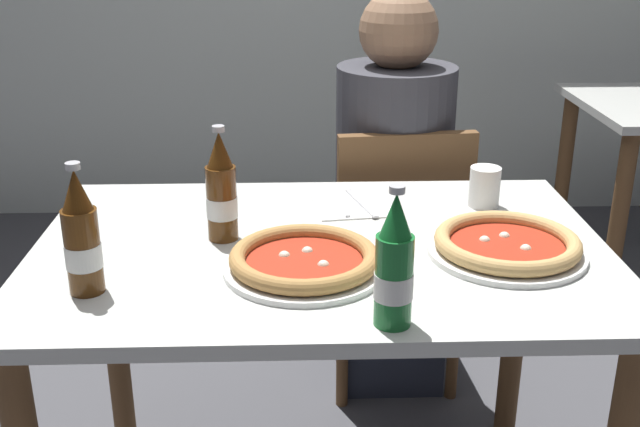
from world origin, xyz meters
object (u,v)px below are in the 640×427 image
object	(u,v)px
pizza_margherita_near	(304,261)
beer_bottle_left	(82,239)
napkin_with_cutlery	(353,205)
pizza_marinara_far	(507,245)
beer_bottle_center	(221,192)
chair_behind_table	(395,244)
paper_cup	(485,187)
diner_seated	(392,206)
dining_table_main	(321,293)
beer_bottle_right	(394,268)

from	to	relation	value
pizza_margherita_near	beer_bottle_left	size ratio (longest dim) A/B	1.28
napkin_with_cutlery	pizza_marinara_far	bearing A→B (deg)	-44.82
beer_bottle_center	napkin_with_cutlery	xyz separation A→B (m)	(0.29, 0.19, -0.10)
napkin_with_cutlery	chair_behind_table	bearing A→B (deg)	67.73
pizza_margherita_near	paper_cup	distance (m)	0.55
diner_seated	pizza_margherita_near	world-z (taller)	diner_seated
dining_table_main	beer_bottle_center	size ratio (longest dim) A/B	4.86
diner_seated	napkin_with_cutlery	bearing A→B (deg)	-109.21
dining_table_main	paper_cup	distance (m)	0.48
dining_table_main	beer_bottle_left	distance (m)	0.53
paper_cup	beer_bottle_left	bearing A→B (deg)	-153.36
chair_behind_table	napkin_with_cutlery	size ratio (longest dim) A/B	4.23
beer_bottle_center	paper_cup	xyz separation A→B (m)	(0.60, 0.18, -0.06)
diner_seated	beer_bottle_center	xyz separation A→B (m)	(-0.44, -0.62, 0.27)
dining_table_main	napkin_with_cutlery	xyz separation A→B (m)	(0.08, 0.23, 0.12)
pizza_margherita_near	beer_bottle_left	bearing A→B (deg)	-169.43
beer_bottle_center	paper_cup	distance (m)	0.63
paper_cup	chair_behind_table	bearing A→B (deg)	110.97
dining_table_main	chair_behind_table	distance (m)	0.67
chair_behind_table	diner_seated	distance (m)	0.11
beer_bottle_left	paper_cup	world-z (taller)	beer_bottle_left
pizza_marinara_far	beer_bottle_right	world-z (taller)	beer_bottle_right
dining_table_main	beer_bottle_right	size ratio (longest dim) A/B	4.86
beer_bottle_left	paper_cup	xyz separation A→B (m)	(0.83, 0.42, -0.06)
beer_bottle_center	beer_bottle_right	xyz separation A→B (m)	(0.32, -0.38, 0.00)
beer_bottle_right	paper_cup	world-z (taller)	beer_bottle_right
pizza_margherita_near	dining_table_main	bearing A→B (deg)	73.90
paper_cup	diner_seated	bearing A→B (deg)	109.47
pizza_margherita_near	beer_bottle_center	xyz separation A→B (m)	(-0.17, 0.16, 0.08)
paper_cup	beer_bottle_right	bearing A→B (deg)	-117.17
beer_bottle_left	pizza_marinara_far	bearing A→B (deg)	9.57
chair_behind_table	pizza_margherita_near	size ratio (longest dim) A/B	2.68
diner_seated	paper_cup	world-z (taller)	diner_seated
chair_behind_table	beer_bottle_left	world-z (taller)	beer_bottle_left
chair_behind_table	beer_bottle_left	distance (m)	1.12
beer_bottle_center	paper_cup	world-z (taller)	beer_bottle_center
beer_bottle_left	napkin_with_cutlery	distance (m)	0.68
chair_behind_table	beer_bottle_left	bearing A→B (deg)	45.20
chair_behind_table	pizza_marinara_far	bearing A→B (deg)	96.33
chair_behind_table	diner_seated	world-z (taller)	diner_seated
dining_table_main	beer_bottle_center	world-z (taller)	beer_bottle_center
beer_bottle_left	beer_bottle_center	size ratio (longest dim) A/B	1.00
pizza_margherita_near	pizza_marinara_far	bearing A→B (deg)	8.60
diner_seated	beer_bottle_center	bearing A→B (deg)	-125.50
chair_behind_table	pizza_marinara_far	size ratio (longest dim) A/B	2.65
chair_behind_table	paper_cup	xyz separation A→B (m)	(0.15, -0.39, 0.32)
dining_table_main	chair_behind_table	xyz separation A→B (m)	(0.24, 0.61, -0.15)
chair_behind_table	beer_bottle_right	distance (m)	1.03
pizza_margherita_near	beer_bottle_right	xyz separation A→B (m)	(0.15, -0.21, 0.08)
dining_table_main	diner_seated	size ratio (longest dim) A/B	0.99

